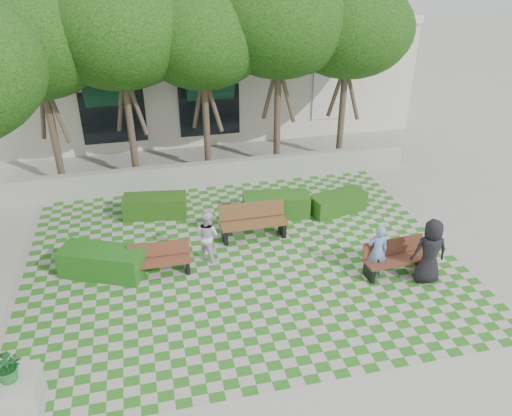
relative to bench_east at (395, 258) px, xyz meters
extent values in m
plane|color=gray|center=(-3.93, 0.47, -0.46)|extent=(90.00, 90.00, 0.00)
plane|color=#2B721E|center=(-3.93, 1.47, -0.45)|extent=(12.00, 12.00, 0.00)
cube|color=#9E9B93|center=(-3.93, 6.67, -0.01)|extent=(15.00, 0.36, 0.90)
cube|color=#4F291B|center=(0.01, -0.07, -0.01)|extent=(1.85, 0.68, 0.06)
cube|color=#4F291B|center=(-0.01, 0.19, 0.27)|extent=(1.82, 0.25, 0.46)
cube|color=black|center=(-0.80, -0.13, -0.24)|extent=(0.14, 0.51, 0.44)
cube|color=black|center=(0.81, -0.02, -0.24)|extent=(0.14, 0.51, 0.44)
cube|color=brown|center=(-3.34, 2.64, 0.05)|extent=(2.03, 0.62, 0.07)
cube|color=brown|center=(-3.34, 2.94, 0.35)|extent=(2.03, 0.14, 0.51)
cube|color=black|center=(-4.25, 2.64, -0.21)|extent=(0.11, 0.56, 0.50)
cube|color=black|center=(-2.44, 2.64, -0.21)|extent=(0.11, 0.56, 0.50)
cube|color=brown|center=(-6.25, 1.38, -0.05)|extent=(1.67, 0.53, 0.06)
cube|color=brown|center=(-6.25, 1.62, 0.20)|extent=(1.66, 0.14, 0.42)
cube|color=black|center=(-6.99, 1.39, -0.26)|extent=(0.10, 0.46, 0.41)
cube|color=black|center=(-5.51, 1.38, -0.26)|extent=(0.10, 0.46, 0.41)
cube|color=#1D4A13|center=(-0.23, 3.61, -0.13)|extent=(2.02, 1.19, 0.66)
cube|color=#1F5015|center=(-2.30, 3.86, -0.09)|extent=(2.24, 1.15, 0.75)
cube|color=#204813|center=(-6.19, 4.75, -0.11)|extent=(2.12, 1.10, 0.71)
cube|color=#1A5015|center=(-7.76, 1.75, -0.07)|extent=(2.41, 1.72, 0.78)
cube|color=#9E9B93|center=(-9.19, -2.55, -0.03)|extent=(0.88, 0.88, 0.86)
imported|color=#226E2D|center=(-9.19, -2.55, 0.74)|extent=(0.62, 0.54, 0.67)
imported|color=#6E8EC8|center=(-0.56, 0.03, 0.30)|extent=(0.60, 0.44, 1.52)
imported|color=black|center=(0.64, -0.53, 0.46)|extent=(0.98, 0.72, 1.83)
imported|color=silver|center=(-4.87, 1.86, 0.29)|extent=(0.92, 0.92, 1.51)
cylinder|color=#47382B|center=(-9.43, 8.07, 1.36)|extent=(0.26, 0.26, 3.64)
ellipsoid|color=#1E4C11|center=(-9.43, 8.07, 4.61)|extent=(4.80, 4.80, 3.60)
cylinder|color=#47382B|center=(-6.73, 8.07, 1.44)|extent=(0.26, 0.26, 3.81)
ellipsoid|color=#1E4C11|center=(-6.73, 8.07, 4.84)|extent=(5.00, 5.00, 3.75)
cylinder|color=#47382B|center=(-3.93, 8.07, 1.33)|extent=(0.26, 0.26, 3.58)
ellipsoid|color=#1E4C11|center=(-3.93, 8.07, 4.53)|extent=(4.60, 4.60, 3.45)
cylinder|color=#47382B|center=(-1.13, 8.07, 1.50)|extent=(0.26, 0.26, 3.92)
ellipsoid|color=#1E4C11|center=(-1.13, 8.07, 5.00)|extent=(5.20, 5.20, 3.90)
cylinder|color=#47382B|center=(1.57, 8.07, 1.39)|extent=(0.26, 0.26, 3.70)
ellipsoid|color=#1E4C11|center=(1.57, 8.07, 4.69)|extent=(4.80, 4.80, 3.60)
cube|color=beige|center=(-2.93, 14.67, 2.04)|extent=(18.00, 8.00, 5.00)
cube|color=white|center=(-2.93, 10.67, 4.54)|extent=(18.00, 0.30, 0.30)
cube|color=black|center=(2.07, 10.65, 1.74)|extent=(1.40, 0.10, 2.40)
cylinder|color=#0F3A23|center=(-7.43, 10.65, 2.54)|extent=(3.00, 1.80, 1.80)
cube|color=black|center=(-7.43, 10.65, 1.14)|extent=(2.60, 0.08, 2.20)
cylinder|color=#0F3A23|center=(-3.43, 10.65, 2.54)|extent=(3.00, 1.80, 1.80)
cube|color=black|center=(-3.43, 10.65, 1.14)|extent=(2.60, 0.08, 2.20)
camera|label=1|loc=(-6.28, -10.08, 7.64)|focal=35.00mm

